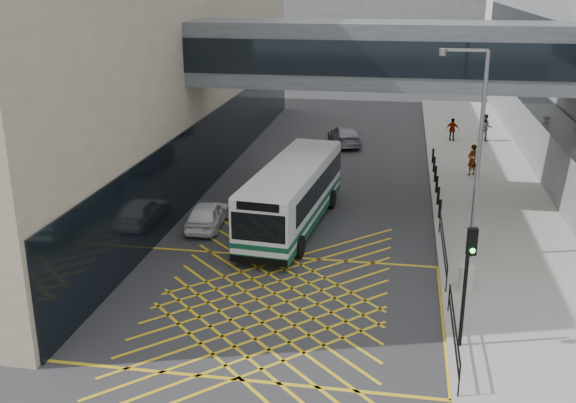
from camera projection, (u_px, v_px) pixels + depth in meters
The scene contains 17 objects.
ground at pixel (269, 308), 23.56m from camera, with size 120.00×120.00×0.00m, color #333335.
building_whsmith at pixel (16, 31), 38.85m from camera, with size 24.17×42.00×16.00m.
skybridge at pixel (379, 54), 31.91m from camera, with size 20.00×4.10×3.00m.
pavement at pixel (488, 191), 36.11m from camera, with size 6.00×54.00×0.16m, color #9C978E.
box_junction at pixel (269, 307), 23.56m from camera, with size 12.00×9.00×0.01m.
bus at pixel (293, 193), 30.78m from camera, with size 3.42×10.69×2.94m.
car_white at pixel (207, 214), 30.92m from camera, with size 1.62×3.96×1.26m, color white.
car_dark at pixel (304, 162), 38.85m from camera, with size 2.00×5.12×1.60m, color black.
car_silver at pixel (345, 135), 46.09m from camera, with size 1.87×4.43×1.38m, color gray.
traffic_light at pixel (468, 270), 19.94m from camera, with size 0.32×0.47×3.96m.
street_lamp at pixel (475, 143), 26.01m from camera, with size 1.88×0.29×8.30m.
litter_bin at pixel (466, 278), 24.46m from camera, with size 0.52×0.52×0.90m, color #ADA89E.
kerb_railings at pixel (447, 276), 23.96m from camera, with size 0.05×12.54×1.00m.
bollards at pixel (436, 179), 36.38m from camera, with size 0.14×10.14×0.90m.
pedestrian_a at pixel (472, 160), 38.43m from camera, with size 0.71×0.51×1.79m, color gray.
pedestrian_b at pixel (485, 128), 46.24m from camera, with size 0.92×0.53×1.88m, color gray.
pedestrian_c at pixel (453, 130), 46.52m from camera, with size 0.92×0.44×1.56m, color gray.
Camera 1 is at (4.24, -20.74, 11.03)m, focal length 42.00 mm.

